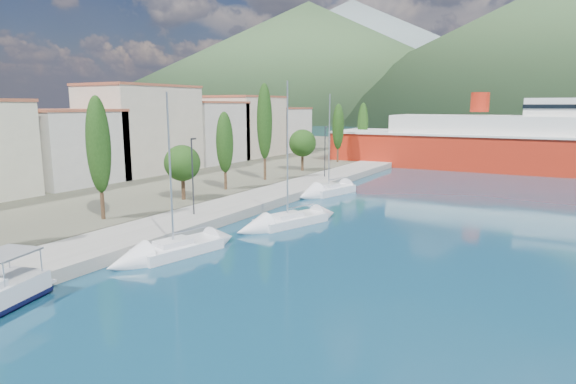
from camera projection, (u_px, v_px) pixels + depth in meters
The scene contains 10 objects.
ground at pixel (493, 142), 124.02m from camera, with size 1400.00×1400.00×0.00m, color navy.
quay at pixel (270, 196), 48.28m from camera, with size 5.00×88.00×0.80m, color gray.
land_strip at pixel (99, 164), 75.53m from camera, with size 70.00×148.00×0.70m, color #565644.
town_buildings at pixel (173, 133), 67.99m from camera, with size 9.20×69.20×11.30m.
tree_row at pixel (257, 139), 54.78m from camera, with size 3.63×65.57×11.22m.
lamp_posts at pixel (201, 172), 38.71m from camera, with size 0.15×45.63×6.06m.
sailboat_near at pixel (153, 256), 29.37m from camera, with size 3.89×8.02×11.08m.
sailboat_mid at pixel (271, 225), 37.04m from camera, with size 4.79×8.66×12.08m.
sailboat_far at pixel (319, 193), 50.41m from camera, with size 4.32×8.22×11.53m.
ferry at pixel (540, 146), 69.12m from camera, with size 60.44×15.21×11.91m.
Camera 1 is at (16.29, -14.18, 9.37)m, focal length 30.00 mm.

